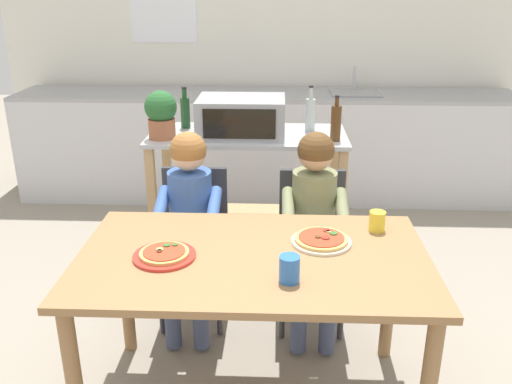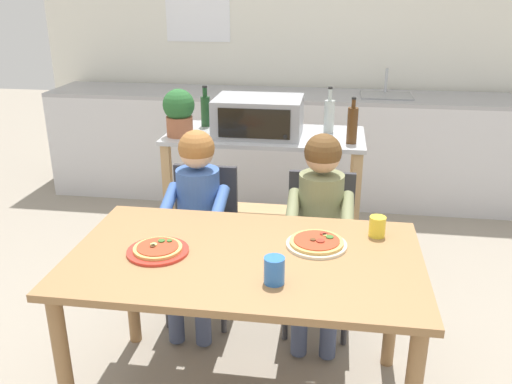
{
  "view_description": "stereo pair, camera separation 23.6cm",
  "coord_description": "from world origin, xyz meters",
  "px_view_note": "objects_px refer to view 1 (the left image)",
  "views": [
    {
      "loc": [
        0.09,
        -1.9,
        1.72
      ],
      "look_at": [
        0.0,
        0.3,
        0.87
      ],
      "focal_mm": 38.04,
      "sensor_mm": 36.0,
      "label": 1
    },
    {
      "loc": [
        0.32,
        -1.88,
        1.72
      ],
      "look_at": [
        0.0,
        0.3,
        0.87
      ],
      "focal_mm": 38.04,
      "sensor_mm": 36.0,
      "label": 2
    }
  ],
  "objects_px": {
    "toaster_oven": "(241,116)",
    "potted_herb_plant": "(161,113)",
    "dining_table": "(253,276)",
    "pizza_plate_cream": "(321,240)",
    "child_in_olive_shirt": "(314,214)",
    "drinking_cup_blue": "(289,269)",
    "bottle_slim_sauce": "(336,122)",
    "child_in_blue_striped_shirt": "(189,212)",
    "bottle_squat_spirits": "(185,111)",
    "drinking_cup_yellow": "(377,221)",
    "kitchen_island_cart": "(248,179)",
    "bottle_dark_olive_oil": "(310,114)",
    "pizza_plate_red_rimmed": "(164,254)",
    "dining_chair_left": "(194,234)",
    "dining_chair_right": "(312,237)"
  },
  "relations": [
    {
      "from": "child_in_blue_striped_shirt",
      "to": "pizza_plate_cream",
      "type": "bearing_deg",
      "value": -35.51
    },
    {
      "from": "potted_herb_plant",
      "to": "bottle_dark_olive_oil",
      "type": "bearing_deg",
      "value": 13.26
    },
    {
      "from": "potted_herb_plant",
      "to": "drinking_cup_yellow",
      "type": "distance_m",
      "value": 1.45
    },
    {
      "from": "dining_table",
      "to": "pizza_plate_cream",
      "type": "bearing_deg",
      "value": 22.61
    },
    {
      "from": "kitchen_island_cart",
      "to": "dining_table",
      "type": "distance_m",
      "value": 1.27
    },
    {
      "from": "child_in_olive_shirt",
      "to": "drinking_cup_blue",
      "type": "bearing_deg",
      "value": -100.43
    },
    {
      "from": "bottle_squat_spirits",
      "to": "drinking_cup_blue",
      "type": "distance_m",
      "value": 1.73
    },
    {
      "from": "pizza_plate_red_rimmed",
      "to": "bottle_squat_spirits",
      "type": "bearing_deg",
      "value": 95.62
    },
    {
      "from": "pizza_plate_red_rimmed",
      "to": "drinking_cup_blue",
      "type": "xyz_separation_m",
      "value": [
        0.48,
        -0.16,
        0.04
      ]
    },
    {
      "from": "pizza_plate_red_rimmed",
      "to": "drinking_cup_yellow",
      "type": "bearing_deg",
      "value": 17.98
    },
    {
      "from": "dining_chair_left",
      "to": "pizza_plate_red_rimmed",
      "type": "height_order",
      "value": "dining_chair_left"
    },
    {
      "from": "dining_table",
      "to": "bottle_squat_spirits",
      "type": "bearing_deg",
      "value": 109.09
    },
    {
      "from": "drinking_cup_blue",
      "to": "bottle_slim_sauce",
      "type": "bearing_deg",
      "value": 78.01
    },
    {
      "from": "bottle_squat_spirits",
      "to": "drinking_cup_yellow",
      "type": "xyz_separation_m",
      "value": [
        1.01,
        -1.16,
        -0.21
      ]
    },
    {
      "from": "drinking_cup_yellow",
      "to": "pizza_plate_cream",
      "type": "bearing_deg",
      "value": -151.95
    },
    {
      "from": "child_in_blue_striped_shirt",
      "to": "dining_chair_left",
      "type": "bearing_deg",
      "value": 90.0
    },
    {
      "from": "potted_herb_plant",
      "to": "pizza_plate_cream",
      "type": "xyz_separation_m",
      "value": [
        0.86,
        -1.03,
        -0.29
      ]
    },
    {
      "from": "pizza_plate_cream",
      "to": "child_in_blue_striped_shirt",
      "type": "bearing_deg",
      "value": 144.49
    },
    {
      "from": "dining_table",
      "to": "pizza_plate_red_rimmed",
      "type": "height_order",
      "value": "pizza_plate_red_rimmed"
    },
    {
      "from": "drinking_cup_yellow",
      "to": "bottle_squat_spirits",
      "type": "bearing_deg",
      "value": 131.12
    },
    {
      "from": "bottle_squat_spirits",
      "to": "pizza_plate_red_rimmed",
      "type": "relative_size",
      "value": 1.04
    },
    {
      "from": "toaster_oven",
      "to": "child_in_olive_shirt",
      "type": "bearing_deg",
      "value": -60.04
    },
    {
      "from": "dining_chair_left",
      "to": "pizza_plate_cream",
      "type": "xyz_separation_m",
      "value": [
        0.62,
        -0.57,
        0.26
      ]
    },
    {
      "from": "drinking_cup_yellow",
      "to": "bottle_slim_sauce",
      "type": "bearing_deg",
      "value": 96.55
    },
    {
      "from": "dining_chair_right",
      "to": "child_in_olive_shirt",
      "type": "bearing_deg",
      "value": -90.0
    },
    {
      "from": "bottle_slim_sauce",
      "to": "drinking_cup_blue",
      "type": "height_order",
      "value": "bottle_slim_sauce"
    },
    {
      "from": "bottle_slim_sauce",
      "to": "child_in_blue_striped_shirt",
      "type": "relative_size",
      "value": 0.25
    },
    {
      "from": "potted_herb_plant",
      "to": "bottle_squat_spirits",
      "type": "bearing_deg",
      "value": 69.44
    },
    {
      "from": "dining_table",
      "to": "pizza_plate_cream",
      "type": "distance_m",
      "value": 0.32
    },
    {
      "from": "bottle_slim_sauce",
      "to": "pizza_plate_cream",
      "type": "bearing_deg",
      "value": -98.12
    },
    {
      "from": "pizza_plate_red_rimmed",
      "to": "pizza_plate_cream",
      "type": "xyz_separation_m",
      "value": [
        0.62,
        0.15,
        0.0
      ]
    },
    {
      "from": "child_in_olive_shirt",
      "to": "drinking_cup_yellow",
      "type": "distance_m",
      "value": 0.4
    },
    {
      "from": "pizza_plate_cream",
      "to": "drinking_cup_yellow",
      "type": "bearing_deg",
      "value": 28.05
    },
    {
      "from": "dining_table",
      "to": "drinking_cup_yellow",
      "type": "relative_size",
      "value": 15.85
    },
    {
      "from": "bottle_dark_olive_oil",
      "to": "bottle_slim_sauce",
      "type": "bearing_deg",
      "value": -58.53
    },
    {
      "from": "pizza_plate_red_rimmed",
      "to": "dining_table",
      "type": "bearing_deg",
      "value": 5.77
    },
    {
      "from": "toaster_oven",
      "to": "bottle_slim_sauce",
      "type": "height_order",
      "value": "bottle_slim_sauce"
    },
    {
      "from": "dining_chair_left",
      "to": "pizza_plate_cream",
      "type": "relative_size",
      "value": 3.27
    },
    {
      "from": "potted_herb_plant",
      "to": "pizza_plate_red_rimmed",
      "type": "height_order",
      "value": "potted_herb_plant"
    },
    {
      "from": "pizza_plate_red_rimmed",
      "to": "toaster_oven",
      "type": "bearing_deg",
      "value": 80.24
    },
    {
      "from": "potted_herb_plant",
      "to": "drinking_cup_blue",
      "type": "relative_size",
      "value": 2.81
    },
    {
      "from": "bottle_dark_olive_oil",
      "to": "child_in_blue_striped_shirt",
      "type": "height_order",
      "value": "bottle_dark_olive_oil"
    },
    {
      "from": "child_in_olive_shirt",
      "to": "drinking_cup_yellow",
      "type": "relative_size",
      "value": 11.91
    },
    {
      "from": "kitchen_island_cart",
      "to": "bottle_dark_olive_oil",
      "type": "bearing_deg",
      "value": 12.57
    },
    {
      "from": "toaster_oven",
      "to": "potted_herb_plant",
      "type": "distance_m",
      "value": 0.47
    },
    {
      "from": "bottle_squat_spirits",
      "to": "drinking_cup_yellow",
      "type": "distance_m",
      "value": 1.55
    },
    {
      "from": "bottle_dark_olive_oil",
      "to": "pizza_plate_red_rimmed",
      "type": "relative_size",
      "value": 1.12
    },
    {
      "from": "child_in_olive_shirt",
      "to": "pizza_plate_cream",
      "type": "bearing_deg",
      "value": -89.94
    },
    {
      "from": "kitchen_island_cart",
      "to": "bottle_dark_olive_oil",
      "type": "xyz_separation_m",
      "value": [
        0.38,
        0.08,
        0.39
      ]
    },
    {
      "from": "dining_table",
      "to": "pizza_plate_cream",
      "type": "xyz_separation_m",
      "value": [
        0.28,
        0.12,
        0.11
      ]
    }
  ]
}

